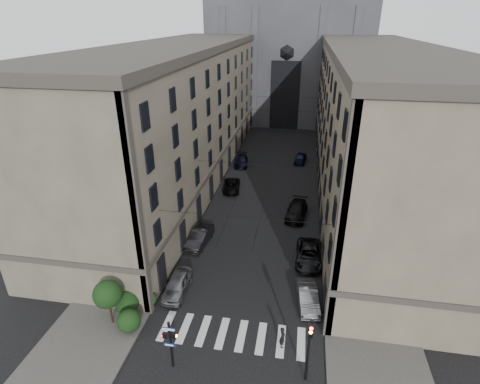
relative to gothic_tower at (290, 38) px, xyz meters
The scene contains 19 objects.
sidewalk_left 44.07m from the gothic_tower, 105.08° to the right, with size 7.00×80.00×0.15m, color #383533.
sidewalk_right 44.07m from the gothic_tower, 74.92° to the right, with size 7.00×80.00×0.15m, color #383533.
zebra_crossing 72.18m from the gothic_tower, 90.00° to the right, with size 11.00×3.20×0.01m, color beige.
building_left 42.07m from the gothic_tower, 109.04° to the right, with size 13.60×60.60×18.85m.
building_right 42.07m from the gothic_tower, 70.96° to the right, with size 13.60×60.60×18.85m.
gothic_tower is the anchor object (origin of this frame).
pedestrian_signal_left 75.15m from the gothic_tower, 92.74° to the right, with size 1.02×0.38×4.00m.
traffic_light_right 74.67m from the gothic_tower, 85.62° to the right, with size 0.34×0.50×5.20m.
shrub_cluster 72.29m from the gothic_tower, 97.11° to the right, with size 3.90×4.40×3.90m.
tram_wires 40.72m from the gothic_tower, 90.00° to the right, with size 14.00×60.00×0.43m.
car_left_near 68.33m from the gothic_tower, 94.90° to the right, with size 1.84×4.58×1.56m, color slate.
car_left_midnear 60.85m from the gothic_tower, 95.67° to the right, with size 1.72×4.93×1.62m, color black.
car_left_midfar 47.69m from the gothic_tower, 96.43° to the right, with size 2.20×4.78×1.33m, color black.
car_left_far 38.62m from the gothic_tower, 98.80° to the right, with size 2.05×5.05×1.47m, color black.
car_right_near 68.01m from the gothic_tower, 85.08° to the right, with size 1.57×4.50×1.48m, color slate.
car_right_midnear 61.99m from the gothic_tower, 84.50° to the right, with size 2.55×5.52×1.54m, color black.
car_right_midfar 53.29m from the gothic_tower, 85.23° to the right, with size 2.23×5.49×1.59m, color black.
car_right_far 35.94m from the gothic_tower, 82.37° to the right, with size 1.72×4.27×1.46m, color black.
pedestrian 72.53m from the gothic_tower, 86.86° to the right, with size 0.64×0.42×1.75m, color black.
Camera 1 is at (4.22, -15.84, 22.04)m, focal length 28.00 mm.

